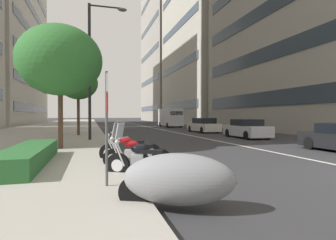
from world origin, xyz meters
TOP-DOWN VIEW (x-y plane):
  - sidewalk_right_plaza at (30.00, 12.51)m, footprint 160.00×10.88m
  - lane_centre_stripe at (35.00, 0.00)m, footprint 110.00×0.16m
  - motorcycle_nearest_camera at (-0.19, 6.64)m, footprint 1.54×2.15m
  - motorcycle_second_in_row at (2.40, 6.76)m, footprint 1.19×2.01m
  - motorcycle_by_sign_pole at (3.89, 6.74)m, footprint 0.81×2.13m
  - motorcycle_under_tarp at (5.11, 6.77)m, footprint 0.87×2.18m
  - car_approaching_light at (13.53, -3.25)m, footprint 4.27×1.93m
  - car_mid_block_traffic at (20.91, -2.86)m, footprint 4.65×1.95m
  - delivery_van_ahead at (34.27, -3.23)m, footprint 5.84×2.33m
  - parking_sign_by_curb at (1.32, 7.78)m, footprint 0.32×0.06m
  - street_lamp_with_banners at (13.37, 7.86)m, footprint 1.26×2.47m
  - clipped_hedge_bed at (4.74, 10.02)m, footprint 5.44×1.10m
  - street_tree_by_lamp_post at (8.90, 9.49)m, footprint 3.86×3.86m
  - street_tree_mid_sidewalk at (17.90, 9.08)m, footprint 3.03×3.03m
  - office_tower_far_left_down_avenue at (49.05, -18.48)m, footprint 25.48×18.93m
  - office_tower_near_left at (77.97, -16.20)m, footprint 27.89×14.35m

SIDE VIEW (x-z plane):
  - lane_centre_stripe at x=35.00m, z-range 0.00..0.01m
  - sidewalk_right_plaza at x=30.00m, z-range 0.00..0.15m
  - motorcycle_under_tarp at x=5.11m, z-range -0.13..0.98m
  - clipped_hedge_bed at x=4.74m, z-range 0.15..0.71m
  - motorcycle_by_sign_pole at x=3.89m, z-range -0.30..1.17m
  - motorcycle_second_in_row at x=2.40m, z-range -0.30..1.19m
  - motorcycle_nearest_camera at x=-0.19m, z-range 0.04..1.07m
  - car_approaching_light at x=13.53m, z-range -0.04..1.36m
  - car_mid_block_traffic at x=20.91m, z-range -0.05..1.40m
  - delivery_van_ahead at x=34.27m, z-range 0.09..2.83m
  - parking_sign_by_curb at x=1.32m, z-range 0.47..2.98m
  - street_tree_mid_sidewalk at x=17.90m, z-range 1.54..6.93m
  - street_tree_by_lamp_post at x=8.90m, z-range 1.38..7.14m
  - street_lamp_with_banners at x=13.37m, z-range 1.00..9.66m
  - office_tower_far_left_down_avenue at x=49.05m, z-range 0.00..47.03m
  - office_tower_near_left at x=77.97m, z-range 0.00..48.52m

